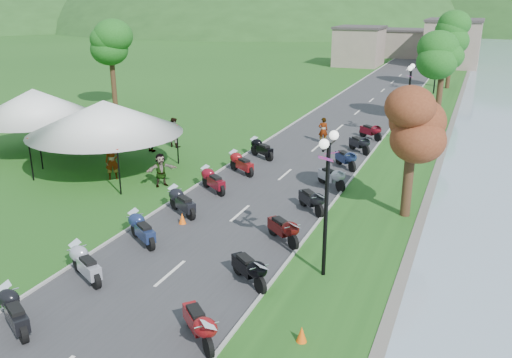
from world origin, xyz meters
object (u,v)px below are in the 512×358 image
(pedestrian_a, at_px, (114,179))
(pedestrian_b, at_px, (175,147))
(pedestrian_c, at_px, (138,147))
(vendor_tent_main, at_px, (106,137))

(pedestrian_a, distance_m, pedestrian_b, 6.90)
(pedestrian_b, xyz_separation_m, pedestrian_c, (-2.10, -1.02, 0.00))
(vendor_tent_main, distance_m, pedestrian_b, 6.30)
(pedestrian_b, relative_size, pedestrian_c, 1.21)
(vendor_tent_main, bearing_deg, pedestrian_a, -44.00)
(pedestrian_a, relative_size, pedestrian_c, 1.24)
(vendor_tent_main, height_order, pedestrian_a, vendor_tent_main)
(vendor_tent_main, xyz_separation_m, pedestrian_a, (0.99, -0.95, -2.00))
(vendor_tent_main, relative_size, pedestrian_c, 3.53)
(pedestrian_b, height_order, pedestrian_c, pedestrian_b)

